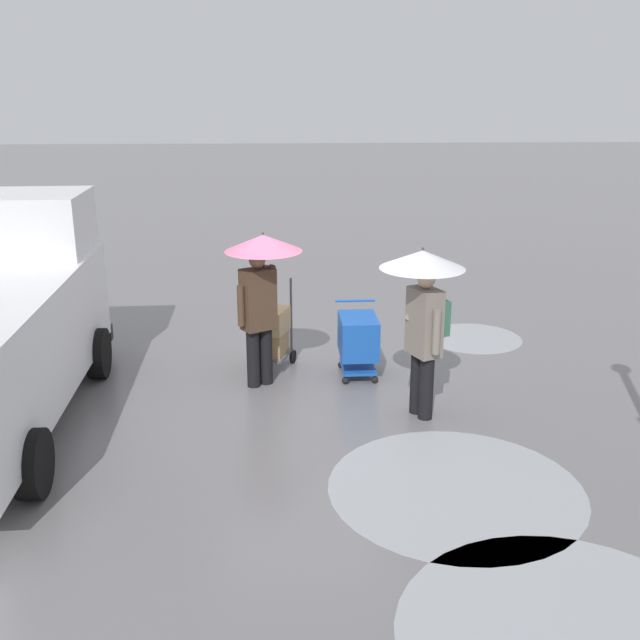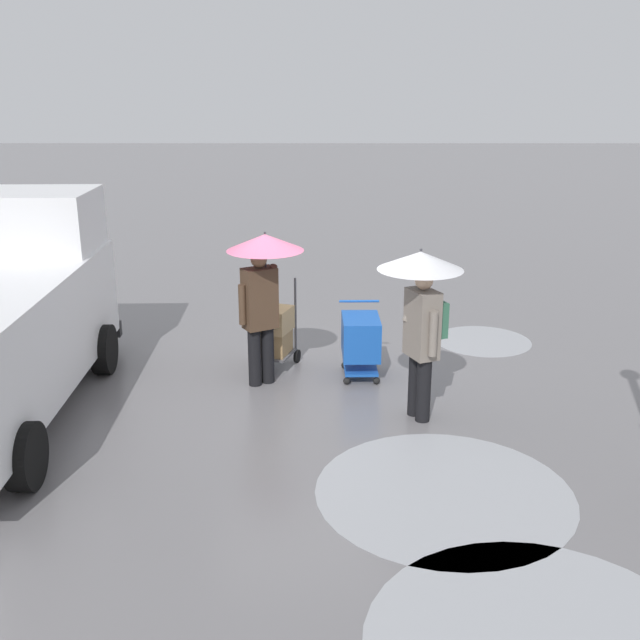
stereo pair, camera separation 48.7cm
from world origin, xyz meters
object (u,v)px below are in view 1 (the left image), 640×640
(pedestrian_pink_side, at_px, (261,274))
(pedestrian_black_side, at_px, (424,295))
(hand_dolly_boxes, at_px, (271,332))
(shopping_cart_vendor, at_px, (358,338))

(pedestrian_pink_side, height_order, pedestrian_black_side, same)
(hand_dolly_boxes, bearing_deg, shopping_cart_vendor, 164.27)
(pedestrian_black_side, bearing_deg, hand_dolly_boxes, -41.62)
(pedestrian_pink_side, bearing_deg, hand_dolly_boxes, -100.32)
(shopping_cart_vendor, distance_m, hand_dolly_boxes, 1.29)
(hand_dolly_boxes, xyz_separation_m, pedestrian_black_side, (-1.89, 1.68, 1.01))
(shopping_cart_vendor, relative_size, hand_dolly_boxes, 0.77)
(hand_dolly_boxes, bearing_deg, pedestrian_pink_side, 79.68)
(shopping_cart_vendor, xyz_separation_m, hand_dolly_boxes, (1.24, -0.35, -0.01))
(hand_dolly_boxes, xyz_separation_m, pedestrian_pink_side, (0.11, 0.59, 1.03))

